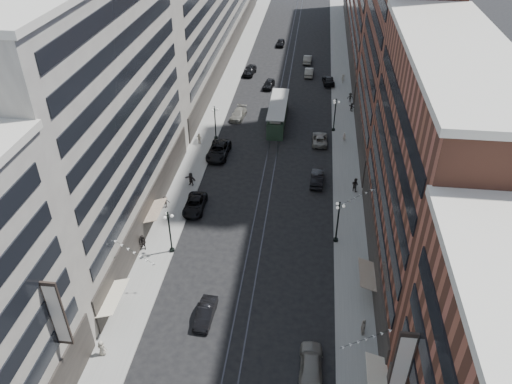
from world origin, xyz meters
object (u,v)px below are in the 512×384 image
at_px(car_extra_1, 308,59).
at_px(pedestrian_9, 350,98).
at_px(car_13, 269,84).
at_px(pedestrian_extra_0, 166,202).
at_px(streetcar, 278,114).
at_px(car_5, 205,313).
at_px(lamppost_sw_far, 170,231).
at_px(car_4, 311,363).
at_px(car_8, 238,114).
at_px(car_14, 309,72).
at_px(pedestrian_5, 191,179).
at_px(car_7, 219,151).
at_px(car_extra_0, 280,43).
at_px(pedestrian_8, 344,137).
at_px(car_11, 320,139).
at_px(pedestrian_1, 102,348).
at_px(pedestrian_6, 199,138).
at_px(lamppost_se_far, 338,221).
at_px(pedestrian_7, 355,185).
at_px(car_12, 328,80).
at_px(car_9, 249,70).
at_px(pedestrian_4, 363,327).
at_px(car_10, 317,178).
at_px(lamppost_se_mid, 335,114).
at_px(lamppost_sw_mid, 215,122).
at_px(pedestrian_extra_2, 352,107).
at_px(pedestrian_extra_1, 343,79).
at_px(pedestrian_2, 143,242).

bearing_deg(car_extra_1, pedestrian_9, 115.16).
height_order(car_13, pedestrian_extra_0, pedestrian_extra_0).
height_order(streetcar, car_5, streetcar).
bearing_deg(lamppost_sw_far, car_4, -40.71).
bearing_deg(car_8, car_14, 68.43).
height_order(car_8, pedestrian_5, pedestrian_5).
xyz_separation_m(car_7, car_extra_0, (5.15, 52.04, -0.14)).
bearing_deg(pedestrian_8, car_5, 69.38).
bearing_deg(car_11, car_extra_0, -78.99).
height_order(pedestrian_1, car_8, pedestrian_1).
distance_m(car_7, pedestrian_extra_0, 14.56).
bearing_deg(pedestrian_6, pedestrian_9, -121.32).
bearing_deg(lamppost_se_far, car_13, 105.23).
bearing_deg(lamppost_sw_far, pedestrian_7, 35.03).
bearing_deg(car_13, pedestrian_extra_0, -95.48).
distance_m(pedestrian_9, car_extra_1, 21.67).
distance_m(car_4, car_extra_1, 77.31).
xyz_separation_m(car_14, pedestrian_8, (6.30, -27.44, 0.13)).
height_order(pedestrian_5, car_extra_1, pedestrian_5).
relative_size(car_12, car_13, 1.15).
bearing_deg(car_8, car_4, -67.63).
bearing_deg(car_9, pedestrian_5, -86.01).
xyz_separation_m(streetcar, pedestrian_5, (-10.10, -20.32, -0.54)).
distance_m(pedestrian_4, car_12, 61.47).
xyz_separation_m(car_9, car_12, (15.93, -3.16, -0.13)).
xyz_separation_m(car_7, car_12, (16.25, 30.00, -0.14)).
distance_m(pedestrian_7, car_extra_1, 49.38).
bearing_deg(pedestrian_1, pedestrian_8, -113.64).
bearing_deg(car_13, streetcar, -71.48).
bearing_deg(car_11, car_13, -65.30).
bearing_deg(lamppost_se_far, car_10, 101.08).
xyz_separation_m(car_7, pedestrian_8, (18.64, 6.49, 0.03)).
distance_m(car_4, pedestrian_8, 42.46).
height_order(lamppost_se_mid, car_13, lamppost_se_mid).
xyz_separation_m(car_7, pedestrian_5, (-2.25, -8.45, 0.21)).
distance_m(lamppost_sw_mid, car_extra_1, 38.85).
distance_m(lamppost_se_far, pedestrian_extra_2, 35.94).
relative_size(pedestrian_4, car_14, 0.40).
distance_m(streetcar, pedestrian_extra_2, 13.72).
xyz_separation_m(lamppost_sw_far, lamppost_se_mid, (18.40, 32.00, 0.00)).
distance_m(car_5, car_extra_1, 72.98).
distance_m(lamppost_sw_mid, pedestrian_7, 24.41).
distance_m(streetcar, car_14, 22.54).
xyz_separation_m(car_10, car_11, (0.23, 11.55, -0.10)).
bearing_deg(pedestrian_6, pedestrian_extra_1, -108.57).
bearing_deg(lamppost_se_mid, streetcar, 168.52).
distance_m(pedestrian_7, pedestrian_8, 13.80).
bearing_deg(car_7, car_9, 91.15).
xyz_separation_m(car_8, car_extra_0, (4.10, 39.05, 0.01)).
height_order(pedestrian_2, car_11, pedestrian_2).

